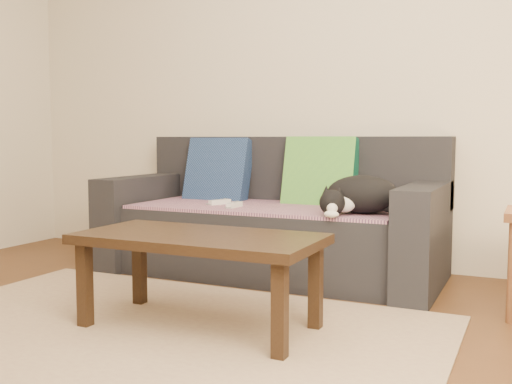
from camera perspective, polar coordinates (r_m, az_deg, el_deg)
ground at (r=2.57m, az=-12.84°, el=-14.47°), size 4.50×4.50×0.00m
back_wall at (r=4.21m, az=4.08°, el=11.15°), size 4.50×0.04×2.60m
sofa at (r=3.83m, az=1.68°, el=-3.12°), size 2.10×0.94×0.87m
throw_blanket at (r=3.73m, az=1.13°, el=-1.46°), size 1.66×0.74×0.02m
cushion_navy at (r=4.16m, az=-3.63°, el=1.98°), size 0.45×0.24×0.47m
cushion_green at (r=3.86m, az=6.13°, el=1.72°), size 0.47×0.22×0.48m
cat at (r=3.37m, az=9.88°, el=-0.32°), size 0.52×0.50×0.21m
wii_remote_a at (r=3.64m, az=-2.07°, el=-1.23°), size 0.04×0.15×0.03m
wii_remote_b at (r=3.80m, az=-3.46°, el=-0.96°), size 0.10×0.15×0.03m
rug at (r=2.68m, az=-10.82°, el=-13.46°), size 2.50×1.80×0.01m
coffee_table at (r=2.69m, az=-5.43°, el=-5.15°), size 1.08×0.54×0.43m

